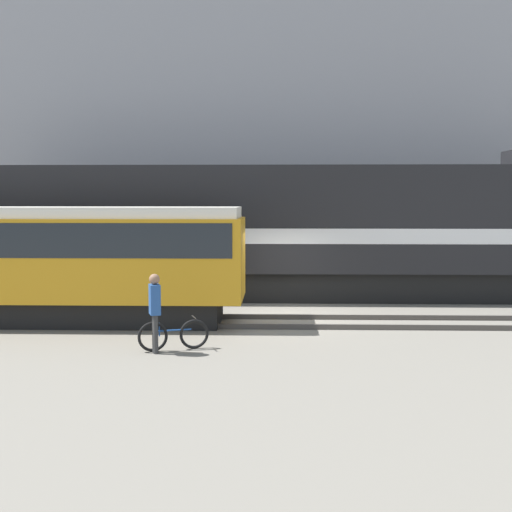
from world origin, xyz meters
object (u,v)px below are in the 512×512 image
Objects in this scene: bicycle at (174,335)px; freight_locomotive at (287,230)px; person at (155,305)px; streetcar at (50,257)px.

freight_locomotive is at bearing 71.23° from bicycle.
person is (-3.08, -8.26, -1.30)m from freight_locomotive.
streetcar reaches higher than person.
freight_locomotive reaches higher than person.
streetcar reaches higher than bicycle.
bicycle is 0.88m from person.
streetcar is 6.83× the size of bicycle.
person is (-0.37, -0.28, 0.75)m from bicycle.
streetcar is at bearing 141.08° from bicycle.
bicycle is 0.88× the size of person.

